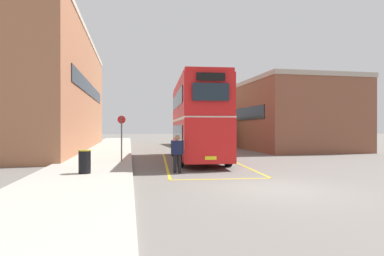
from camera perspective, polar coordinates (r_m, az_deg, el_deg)
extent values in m
plane|color=#66605B|center=(24.64, -0.20, -4.51)|extent=(135.60, 135.60, 0.00)
cube|color=#A39E93|center=(26.65, -15.10, -4.01)|extent=(4.00, 57.60, 0.14)
cube|color=#9E6647|center=(30.71, -23.36, 5.49)|extent=(6.07, 24.97, 9.72)
cube|color=#19232D|center=(30.26, -17.65, 6.50)|extent=(0.06, 18.97, 1.10)
cube|color=#BCB29E|center=(31.57, -23.38, 14.64)|extent=(6.19, 25.09, 0.36)
cube|color=brown|center=(31.81, 15.64, 1.76)|extent=(8.32, 14.56, 5.79)
cube|color=#19232D|center=(30.17, 8.51, 2.40)|extent=(0.06, 11.07, 1.10)
cube|color=#A89E8E|center=(32.04, 15.65, 7.27)|extent=(8.44, 14.68, 0.36)
cylinder|color=black|center=(22.31, -3.28, -3.72)|extent=(0.36, 1.02, 1.00)
cylinder|color=black|center=(22.58, 2.98, -3.67)|extent=(0.36, 1.02, 1.00)
cylinder|color=black|center=(16.19, -2.10, -5.21)|extent=(0.36, 1.02, 1.00)
cylinder|color=black|center=(16.55, 6.46, -5.10)|extent=(0.36, 1.02, 1.00)
cube|color=red|center=(19.31, 0.86, -1.66)|extent=(3.19, 10.10, 2.10)
cube|color=red|center=(19.36, 0.86, 4.57)|extent=(3.17, 9.90, 2.10)
cube|color=red|center=(19.48, 0.87, 7.94)|extent=(3.07, 9.79, 0.20)
cube|color=silver|center=(19.31, 0.86, 1.46)|extent=(3.21, 10.00, 0.14)
cube|color=#19232D|center=(19.19, -2.72, -0.77)|extent=(0.70, 8.12, 0.84)
cube|color=#19232D|center=(19.25, -2.72, 4.89)|extent=(0.70, 8.12, 0.84)
cube|color=#19232D|center=(19.49, 4.40, -0.76)|extent=(0.70, 8.12, 0.84)
cube|color=#19232D|center=(19.55, 4.40, 4.82)|extent=(0.70, 8.12, 0.84)
cube|color=#19232D|center=(14.45, 3.37, 6.44)|extent=(1.66, 0.18, 0.80)
cube|color=black|center=(14.54, 3.37, 9.11)|extent=(1.31, 0.15, 0.36)
cube|color=#19232D|center=(24.26, -0.62, -0.33)|extent=(1.90, 0.20, 1.00)
cube|color=yellow|center=(14.44, 3.37, -5.36)|extent=(0.52, 0.07, 0.16)
cylinder|color=black|center=(36.86, -2.37, -2.22)|extent=(0.30, 0.93, 0.92)
cylinder|color=black|center=(37.43, 1.37, -2.19)|extent=(0.30, 0.93, 0.92)
cylinder|color=black|center=(31.13, -0.24, -2.67)|extent=(0.30, 0.93, 0.92)
cylinder|color=black|center=(31.81, 4.13, -2.61)|extent=(0.30, 0.93, 0.92)
cube|color=gold|center=(34.24, 0.64, -0.50)|extent=(2.86, 9.88, 2.60)
cube|color=silver|center=(34.25, 0.64, 1.77)|extent=(2.70, 9.48, 0.12)
cube|color=#19232D|center=(33.96, -1.36, 0.08)|extent=(0.39, 7.81, 0.96)
cube|color=#19232D|center=(34.56, 2.61, 0.08)|extent=(0.39, 7.81, 0.96)
cube|color=#19232D|center=(39.01, -1.15, 0.03)|extent=(1.93, 0.13, 1.10)
cylinder|color=black|center=(14.12, -2.20, -6.40)|extent=(0.14, 0.14, 0.81)
cylinder|color=black|center=(14.15, -3.06, -6.38)|extent=(0.14, 0.14, 0.81)
cube|color=#141938|center=(14.07, -2.63, -3.51)|extent=(0.52, 0.35, 0.61)
cylinder|color=#141938|center=(14.03, -1.68, -3.40)|extent=(0.09, 0.09, 0.58)
cylinder|color=#141938|center=(14.10, -3.59, -3.38)|extent=(0.09, 0.09, 0.58)
sphere|color=#8C6647|center=(14.03, -2.65, -1.70)|extent=(0.22, 0.22, 0.22)
cylinder|color=black|center=(13.74, -18.56, -5.79)|extent=(0.48, 0.48, 0.91)
cylinder|color=olive|center=(13.70, -18.57, -3.82)|extent=(0.51, 0.51, 0.04)
cylinder|color=#4C4C51|center=(18.10, -12.43, -1.87)|extent=(0.08, 0.08, 2.47)
cylinder|color=red|center=(18.09, -12.43, 1.47)|extent=(0.44, 0.06, 0.44)
cube|color=gold|center=(18.28, -4.72, -6.15)|extent=(1.10, 11.90, 0.01)
cube|color=gold|center=(18.82, 7.55, -5.97)|extent=(1.10, 11.90, 0.01)
cube|color=gold|center=(12.61, 5.27, -9.04)|extent=(4.10, 0.46, 0.01)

